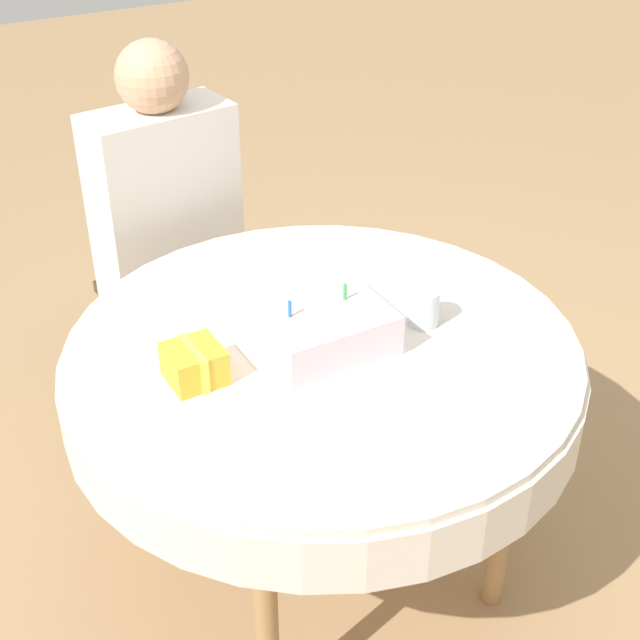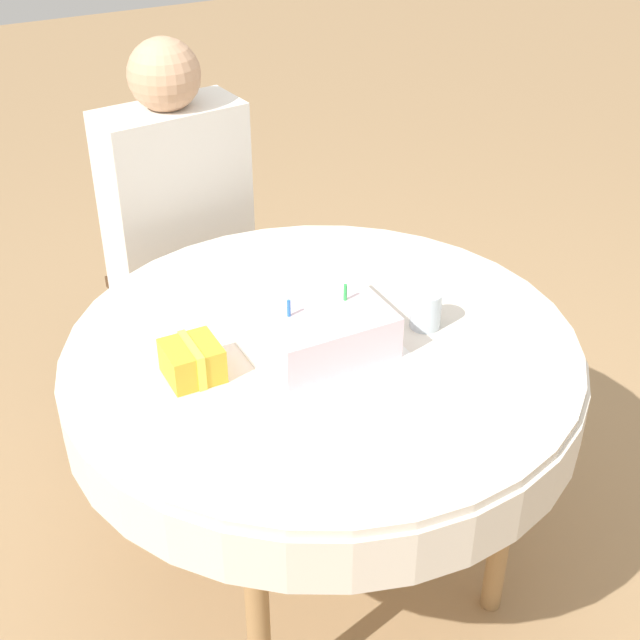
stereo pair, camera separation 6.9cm
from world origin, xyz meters
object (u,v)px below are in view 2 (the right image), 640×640
at_px(chair, 172,259).
at_px(gift_box, 192,361).
at_px(person, 179,209).
at_px(birthday_cake, 318,324).
at_px(drinking_glass, 426,310).

xyz_separation_m(chair, gift_box, (-0.24, -0.86, 0.24)).
distance_m(chair, person, 0.22).
bearing_deg(person, birthday_cake, -93.60).
distance_m(person, birthday_cake, 0.79).
bearing_deg(chair, birthday_cake, -93.23).
distance_m(birthday_cake, drinking_glass, 0.25).
height_order(chair, drinking_glass, chair).
height_order(person, birthday_cake, person).
bearing_deg(gift_box, person, 72.18).
relative_size(chair, person, 0.81).
bearing_deg(person, chair, 90.00).
bearing_deg(gift_box, drinking_glass, -6.66).
relative_size(birthday_cake, gift_box, 2.32).
bearing_deg(gift_box, birthday_cake, -2.82).
xyz_separation_m(chair, birthday_cake, (0.05, -0.88, 0.25)).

